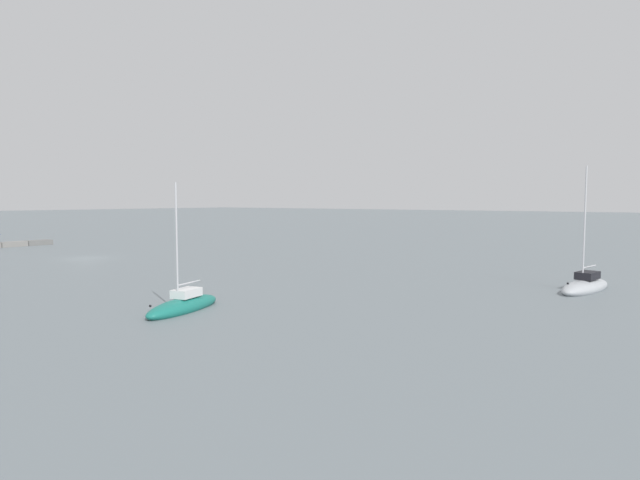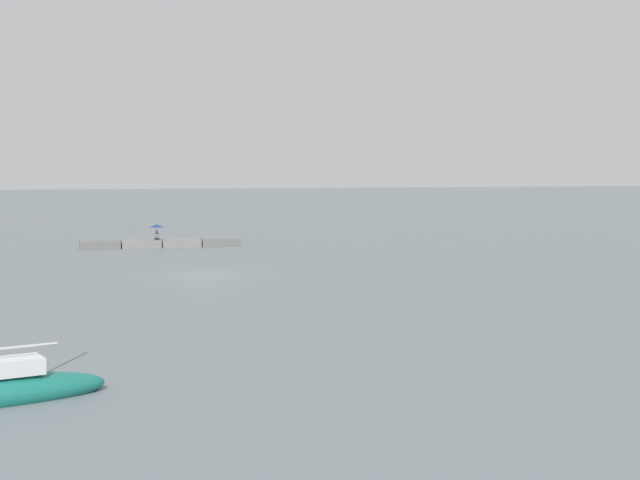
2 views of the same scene
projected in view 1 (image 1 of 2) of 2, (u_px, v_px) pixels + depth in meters
ground_plane at (87, 258)px, 53.36m from camera, size 500.00×500.00×0.00m
sailboat_grey_near at (585, 286)px, 34.37m from camera, size 6.28×2.70×8.27m
sailboat_teal_mid at (184, 305)px, 28.29m from camera, size 5.83×2.96×7.02m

